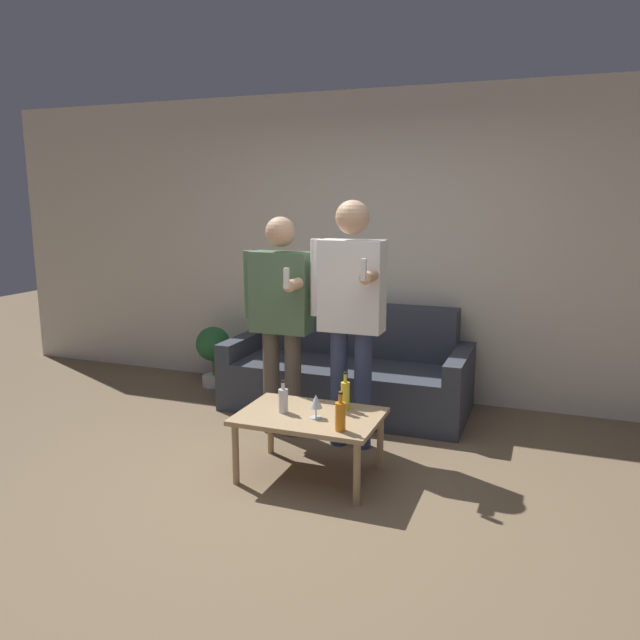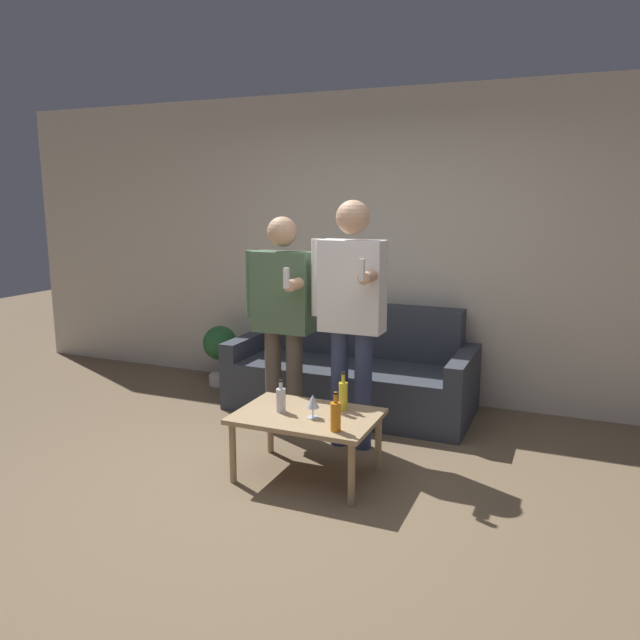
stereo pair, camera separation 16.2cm
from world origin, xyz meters
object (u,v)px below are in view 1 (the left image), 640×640
Objects in this scene: bottle_orange at (345,395)px; person_standing_right at (351,305)px; couch at (349,373)px; coffee_table at (310,421)px; person_standing_left at (280,310)px.

person_standing_right is at bearing 103.84° from bottle_orange.
couch is 1.13m from person_standing_right.
bottle_orange is 0.14× the size of person_standing_right.
couch is at bearing 97.91° from coffee_table.
bottle_orange is (0.18, 0.17, 0.15)m from coffee_table.
couch reaches higher than bottle_orange.
person_standing_right is at bearing -71.36° from couch.
person_standing_left reaches higher than couch.
person_standing_left is (-0.29, -0.77, 0.66)m from couch.
person_standing_left is at bearing 127.34° from coffee_table.
person_standing_right reaches higher than person_standing_left.
person_standing_left is 0.57m from person_standing_right.
bottle_orange is at bearing -76.16° from person_standing_right.
person_standing_right is at bearing 82.26° from coffee_table.
person_standing_right is (0.27, -0.81, 0.74)m from couch.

